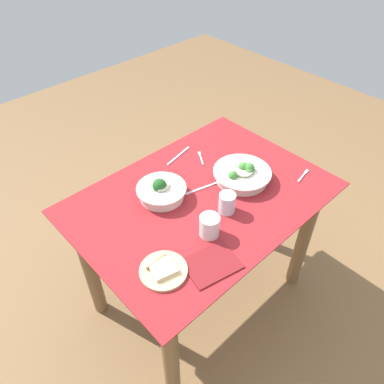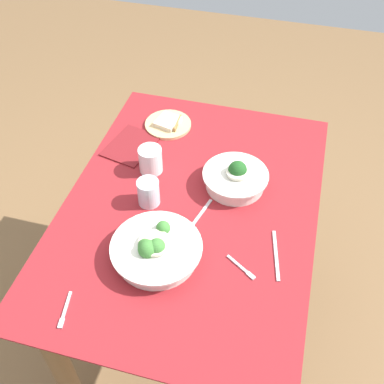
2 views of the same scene
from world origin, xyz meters
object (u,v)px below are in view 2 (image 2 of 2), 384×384
Objects in this scene: broccoli_bowl_near at (235,178)px; table_knife_left at (198,218)px; fork_by_far_bowl at (65,311)px; bread_side_plate at (168,124)px; broccoli_bowl_far at (156,250)px; water_glass_center at (148,192)px; table_knife_right at (276,255)px; fork_by_near_bowl at (242,268)px; napkin_folded_upper at (131,146)px; water_glass_side at (151,160)px.

table_knife_left is at bearing 154.28° from broccoli_bowl_near.
bread_side_plate is at bearing 167.47° from fork_by_far_bowl.
table_knife_left is (0.17, -0.08, -0.03)m from broccoli_bowl_far.
water_glass_center is (-0.40, -0.06, 0.04)m from bread_side_plate.
table_knife_right is at bearing -92.13° from table_knife_left.
napkin_folded_upper reaches higher than fork_by_near_bowl.
broccoli_bowl_far reaches higher than table_knife_right.
table_knife_left is (-0.18, -0.21, -0.04)m from water_glass_side.
water_glass_center is 0.50× the size of table_knife_right.
napkin_folded_upper is at bearing 175.08° from fork_by_far_bowl.
water_glass_center is 0.94× the size of fork_by_near_bowl.
broccoli_bowl_near is 0.69m from fork_by_far_bowl.
broccoli_bowl_far is at bearing -141.93° from fork_by_near_bowl.
fork_by_far_bowl and fork_by_near_bowl have the same top height.
fork_by_near_bowl is at bearing -130.68° from napkin_folded_upper.
napkin_folded_upper is (0.28, 0.33, 0.00)m from table_knife_left.
table_knife_right is at bearing -145.50° from broccoli_bowl_near.
broccoli_bowl_near is 1.24× the size of bread_side_plate.
water_glass_center is at bearing -174.65° from fork_by_near_bowl.
fork_by_near_bowl is at bearing 117.10° from table_knife_right.
table_knife_right is (-0.26, -0.48, -0.04)m from water_glass_side.
table_knife_right is at bearing 72.13° from fork_by_near_bowl.
water_glass_side is 0.59m from fork_by_far_bowl.
table_knife_left is (0.41, -0.26, -0.00)m from fork_by_far_bowl.
fork_by_near_bowl is at bearing -116.49° from table_knife_left.
table_knife_left is at bearing -129.56° from water_glass_side.
water_glass_center is at bearing 24.22° from broccoli_bowl_far.
broccoli_bowl_far is at bearing -151.36° from napkin_folded_upper.
bread_side_plate is 0.99× the size of table_knife_right.
fork_by_far_bowl is 0.61× the size of table_knife_right.
broccoli_bowl_far reaches higher than table_knife_left.
table_knife_left is at bearing -99.68° from water_glass_center.
broccoli_bowl_far is 0.52m from napkin_folded_upper.
napkin_folded_upper is (0.45, 0.25, -0.03)m from broccoli_bowl_far.
bread_side_plate is 0.18m from napkin_folded_upper.
table_knife_left is at bearing 137.21° from fork_by_far_bowl.
bread_side_plate is 0.26m from water_glass_side.
table_knife_left is at bearing -151.93° from bread_side_plate.
table_knife_left is 0.92× the size of napkin_folded_upper.
water_glass_side is (0.35, 0.13, 0.02)m from broccoli_bowl_far.
broccoli_bowl_far is 0.30m from fork_by_far_bowl.
water_glass_side reaches higher than bread_side_plate.
fork_by_near_bowl is at bearing -117.67° from water_glass_center.
broccoli_bowl_near reaches higher than fork_by_near_bowl.
water_glass_center is at bearing 95.06° from table_knife_left.
fork_by_near_bowl is at bearing -84.95° from broccoli_bowl_far.
napkin_folded_upper is at bearing 46.71° from table_knife_right.
water_glass_side reaches higher than table_knife_left.
napkin_folded_upper reaches higher than table_knife_left.
broccoli_bowl_far reaches higher than napkin_folded_upper.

